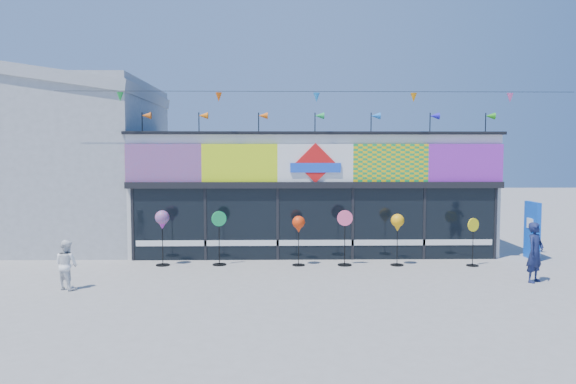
{
  "coord_description": "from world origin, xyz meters",
  "views": [
    {
      "loc": [
        -1.25,
        -14.35,
        3.42
      ],
      "look_at": [
        -0.9,
        2.0,
        2.28
      ],
      "focal_mm": 35.0,
      "sensor_mm": 36.0,
      "label": 1
    }
  ],
  "objects_px": {
    "child": "(67,265)",
    "spinner_5": "(473,241)",
    "adult_man": "(535,252)",
    "spinner_1": "(219,237)",
    "spinner_2": "(299,226)",
    "spinner_0": "(162,221)",
    "blue_sign": "(532,230)",
    "spinner_4": "(397,224)",
    "spinner_3": "(345,236)"
  },
  "relations": [
    {
      "from": "spinner_0",
      "to": "spinner_4",
      "type": "relative_size",
      "value": 1.07
    },
    {
      "from": "blue_sign",
      "to": "adult_man",
      "type": "relative_size",
      "value": 1.16
    },
    {
      "from": "spinner_1",
      "to": "adult_man",
      "type": "xyz_separation_m",
      "value": [
        8.57,
        -2.46,
        -0.08
      ]
    },
    {
      "from": "spinner_3",
      "to": "adult_man",
      "type": "distance_m",
      "value": 5.29
    },
    {
      "from": "spinner_5",
      "to": "adult_man",
      "type": "distance_m",
      "value": 2.34
    },
    {
      "from": "spinner_3",
      "to": "spinner_5",
      "type": "height_order",
      "value": "spinner_3"
    },
    {
      "from": "blue_sign",
      "to": "adult_man",
      "type": "distance_m",
      "value": 3.53
    },
    {
      "from": "spinner_3",
      "to": "adult_man",
      "type": "xyz_separation_m",
      "value": [
        4.75,
        -2.32,
        -0.1
      ]
    },
    {
      "from": "spinner_0",
      "to": "spinner_4",
      "type": "distance_m",
      "value": 7.12
    },
    {
      "from": "spinner_0",
      "to": "child",
      "type": "xyz_separation_m",
      "value": [
        -1.81,
        -2.94,
        -0.72
      ]
    },
    {
      "from": "spinner_4",
      "to": "spinner_2",
      "type": "bearing_deg",
      "value": 178.89
    },
    {
      "from": "spinner_5",
      "to": "adult_man",
      "type": "xyz_separation_m",
      "value": [
        0.89,
        -2.16,
        0.03
      ]
    },
    {
      "from": "spinner_2",
      "to": "child",
      "type": "relative_size",
      "value": 1.22
    },
    {
      "from": "spinner_2",
      "to": "spinner_5",
      "type": "height_order",
      "value": "spinner_2"
    },
    {
      "from": "spinner_3",
      "to": "child",
      "type": "relative_size",
      "value": 1.35
    },
    {
      "from": "blue_sign",
      "to": "spinner_0",
      "type": "bearing_deg",
      "value": -175.98
    },
    {
      "from": "spinner_3",
      "to": "spinner_2",
      "type": "bearing_deg",
      "value": 179.14
    },
    {
      "from": "spinner_1",
      "to": "spinner_3",
      "type": "height_order",
      "value": "spinner_3"
    },
    {
      "from": "spinner_1",
      "to": "adult_man",
      "type": "bearing_deg",
      "value": -16.0
    },
    {
      "from": "blue_sign",
      "to": "spinner_3",
      "type": "bearing_deg",
      "value": -171.53
    },
    {
      "from": "spinner_1",
      "to": "blue_sign",
      "type": "bearing_deg",
      "value": 4.44
    },
    {
      "from": "spinner_0",
      "to": "adult_man",
      "type": "xyz_separation_m",
      "value": [
        10.28,
        -2.43,
        -0.55
      ]
    },
    {
      "from": "spinner_1",
      "to": "adult_man",
      "type": "relative_size",
      "value": 1.04
    },
    {
      "from": "spinner_0",
      "to": "spinner_1",
      "type": "distance_m",
      "value": 1.78
    },
    {
      "from": "spinner_2",
      "to": "adult_man",
      "type": "distance_m",
      "value": 6.6
    },
    {
      "from": "adult_man",
      "to": "spinner_2",
      "type": "bearing_deg",
      "value": 120.98
    },
    {
      "from": "child",
      "to": "spinner_4",
      "type": "bearing_deg",
      "value": -134.57
    },
    {
      "from": "blue_sign",
      "to": "spinner_4",
      "type": "height_order",
      "value": "blue_sign"
    },
    {
      "from": "blue_sign",
      "to": "spinner_5",
      "type": "relative_size",
      "value": 1.27
    },
    {
      "from": "spinner_3",
      "to": "adult_man",
      "type": "height_order",
      "value": "spinner_3"
    },
    {
      "from": "spinner_3",
      "to": "spinner_5",
      "type": "bearing_deg",
      "value": -2.38
    },
    {
      "from": "adult_man",
      "to": "child",
      "type": "bearing_deg",
      "value": 144.24
    },
    {
      "from": "spinner_0",
      "to": "spinner_5",
      "type": "bearing_deg",
      "value": -1.62
    },
    {
      "from": "blue_sign",
      "to": "adult_man",
      "type": "height_order",
      "value": "blue_sign"
    },
    {
      "from": "blue_sign",
      "to": "spinner_5",
      "type": "distance_m",
      "value": 2.54
    },
    {
      "from": "spinner_4",
      "to": "spinner_5",
      "type": "height_order",
      "value": "spinner_4"
    },
    {
      "from": "spinner_0",
      "to": "adult_man",
      "type": "distance_m",
      "value": 10.58
    },
    {
      "from": "spinner_0",
      "to": "spinner_4",
      "type": "height_order",
      "value": "spinner_0"
    },
    {
      "from": "spinner_2",
      "to": "spinner_0",
      "type": "bearing_deg",
      "value": 178.84
    },
    {
      "from": "child",
      "to": "spinner_5",
      "type": "bearing_deg",
      "value": -138.54
    },
    {
      "from": "spinner_1",
      "to": "spinner_5",
      "type": "distance_m",
      "value": 7.69
    },
    {
      "from": "child",
      "to": "spinner_0",
      "type": "bearing_deg",
      "value": -93.55
    },
    {
      "from": "spinner_0",
      "to": "blue_sign",
      "type": "bearing_deg",
      "value": 3.94
    },
    {
      "from": "spinner_1",
      "to": "spinner_5",
      "type": "height_order",
      "value": "spinner_1"
    },
    {
      "from": "blue_sign",
      "to": "spinner_4",
      "type": "distance_m",
      "value": 4.67
    },
    {
      "from": "adult_man",
      "to": "child",
      "type": "height_order",
      "value": "adult_man"
    },
    {
      "from": "spinner_5",
      "to": "adult_man",
      "type": "height_order",
      "value": "adult_man"
    },
    {
      "from": "blue_sign",
      "to": "spinner_3",
      "type": "relative_size",
      "value": 1.1
    },
    {
      "from": "spinner_0",
      "to": "spinner_5",
      "type": "xyz_separation_m",
      "value": [
        9.39,
        -0.27,
        -0.58
      ]
    },
    {
      "from": "spinner_1",
      "to": "spinner_3",
      "type": "bearing_deg",
      "value": -2.04
    }
  ]
}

